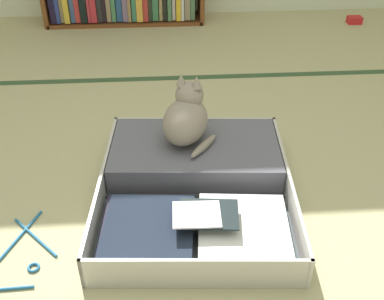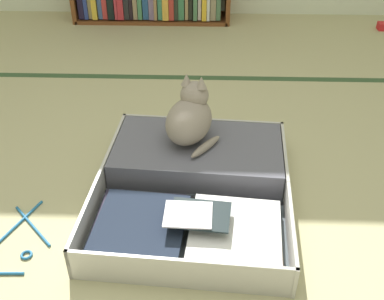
% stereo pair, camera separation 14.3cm
% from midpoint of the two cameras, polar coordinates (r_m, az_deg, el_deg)
% --- Properties ---
extents(ground_plane, '(10.00, 10.00, 0.00)m').
position_cam_midpoint_polar(ground_plane, '(1.62, 0.17, -11.84)').
color(ground_plane, tan).
extents(tatami_border, '(4.80, 0.05, 0.00)m').
position_cam_midpoint_polar(tatami_border, '(2.67, 1.02, 8.94)').
color(tatami_border, '#334E2D').
rests_on(tatami_border, ground_plane).
extents(open_suitcase, '(0.77, 0.87, 0.13)m').
position_cam_midpoint_polar(open_suitcase, '(1.81, 2.60, -3.69)').
color(open_suitcase, '#BAB6AF').
rests_on(open_suitcase, ground_plane).
extents(black_cat, '(0.26, 0.30, 0.27)m').
position_cam_midpoint_polar(black_cat, '(1.85, 2.06, 4.01)').
color(black_cat, gray).
rests_on(black_cat, open_suitcase).
extents(clothes_hanger, '(0.31, 0.44, 0.01)m').
position_cam_midpoint_polar(clothes_hanger, '(1.71, -19.74, -11.34)').
color(clothes_hanger, '#1F6092').
rests_on(clothes_hanger, ground_plane).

